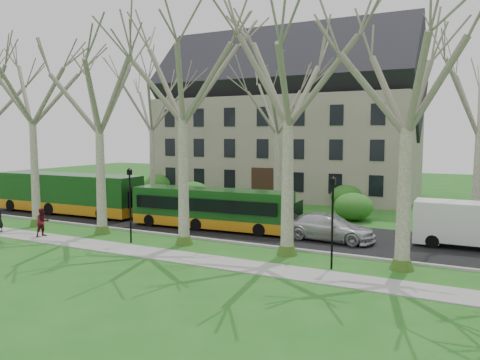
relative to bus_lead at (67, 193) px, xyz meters
name	(u,v)px	position (x,y,z in m)	size (l,w,h in m)	color
ground	(229,250)	(17.01, -4.59, -1.69)	(120.00, 120.00, 0.00)	#20601B
sidewalk	(206,261)	(17.01, -7.09, -1.66)	(70.00, 2.00, 0.06)	gray
road	(269,231)	(17.01, 0.91, -1.66)	(80.00, 8.00, 0.06)	black
curb	(241,243)	(17.01, -3.09, -1.62)	(80.00, 0.25, 0.14)	#A5A39E
building	(286,118)	(11.01, 19.41, 6.38)	(26.50, 12.20, 16.00)	gray
tree_row_verge	(232,122)	(17.01, -4.29, 5.31)	(49.00, 7.00, 14.00)	gray
tree_row_far	(281,139)	(15.67, 6.41, 4.31)	(33.00, 7.00, 12.00)	gray
lamp_row	(220,206)	(17.01, -5.59, 0.88)	(36.22, 0.22, 4.30)	black
hedges	(258,197)	(12.34, 9.41, -0.69)	(30.60, 8.60, 2.00)	#1A5C1C
bus_lead	(67,193)	(0.00, 0.00, 0.00)	(13.03, 2.72, 3.26)	#134314
bus_follow	(211,208)	(13.26, -0.11, -0.25)	(11.00, 2.29, 2.75)	#134314
sedan	(329,227)	(21.28, 0.02, -0.84)	(2.20, 5.41, 1.57)	silver
van_a	(470,225)	(28.78, 1.68, -0.37)	(5.79, 2.10, 2.53)	white
pedestrian_b	(43,222)	(5.18, -6.87, -0.76)	(0.85, 0.66, 1.74)	#501218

